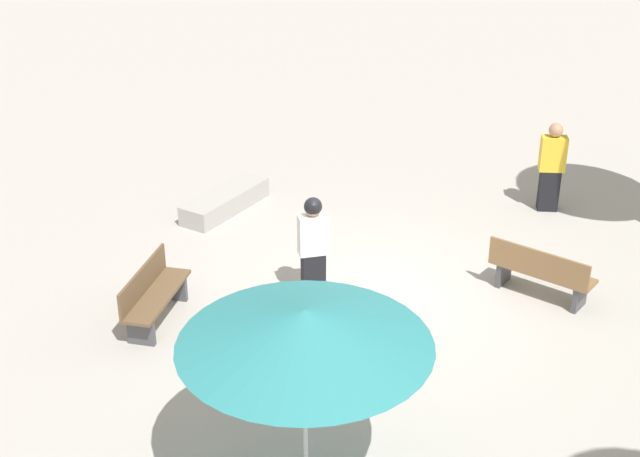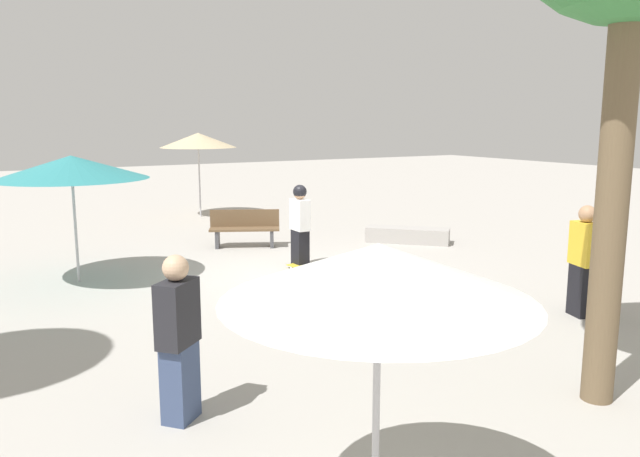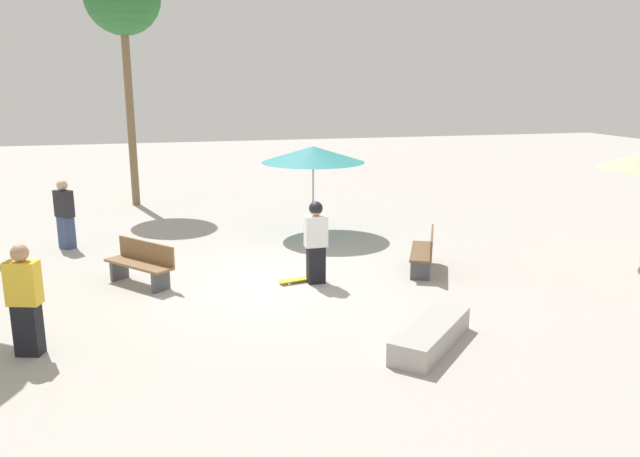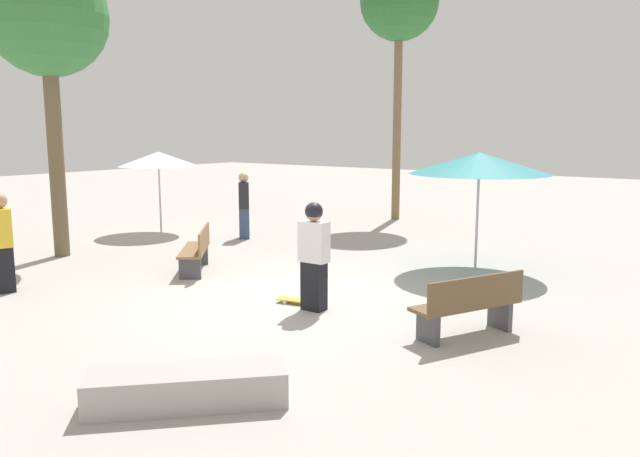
% 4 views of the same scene
% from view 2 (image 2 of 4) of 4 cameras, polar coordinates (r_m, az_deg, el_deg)
% --- Properties ---
extents(ground_plane, '(60.00, 60.00, 0.00)m').
position_cam_2_polar(ground_plane, '(11.74, -1.22, -4.41)').
color(ground_plane, '#ADA8A0').
extents(skater_main, '(0.44, 0.27, 1.65)m').
position_cam_2_polar(skater_main, '(12.35, -1.84, 0.51)').
color(skater_main, black).
rests_on(skater_main, ground_plane).
extents(skateboard, '(0.82, 0.37, 0.07)m').
position_cam_2_polar(skateboard, '(12.17, -1.56, -3.62)').
color(skateboard, gold).
rests_on(skateboard, ground_plane).
extents(concrete_ledge, '(1.80, 1.81, 0.36)m').
position_cam_2_polar(concrete_ledge, '(15.07, 8.01, -0.60)').
color(concrete_ledge, '#A8A39E').
rests_on(concrete_ledge, ground_plane).
extents(bench_near, '(1.37, 1.51, 0.85)m').
position_cam_2_polar(bench_near, '(9.25, 3.77, -5.66)').
color(bench_near, '#47474C').
rests_on(bench_near, ground_plane).
extents(bench_far, '(1.08, 1.63, 0.85)m').
position_cam_2_polar(bench_far, '(14.49, -6.90, -0.01)').
color(bench_far, '#47474C').
rests_on(bench_far, ground_plane).
extents(shade_umbrella_white, '(2.06, 2.06, 2.14)m').
position_cam_2_polar(shade_umbrella_white, '(4.00, 5.37, -4.08)').
color(shade_umbrella_white, '#B7B7BC').
rests_on(shade_umbrella_white, ground_plane).
extents(shade_umbrella_teal, '(2.67, 2.67, 2.29)m').
position_cam_2_polar(shade_umbrella_teal, '(11.86, -21.78, 5.22)').
color(shade_umbrella_teal, '#B7B7BC').
rests_on(shade_umbrella_teal, ground_plane).
extents(shade_umbrella_tan, '(2.27, 2.27, 2.52)m').
position_cam_2_polar(shade_umbrella_tan, '(19.11, -11.08, 7.92)').
color(shade_umbrella_tan, '#B7B7BC').
rests_on(shade_umbrella_tan, ground_plane).
extents(bystander_watching, '(0.49, 0.50, 1.66)m').
position_cam_2_polar(bystander_watching, '(6.23, -12.81, -9.85)').
color(bystander_watching, '#38476B').
rests_on(bystander_watching, ground_plane).
extents(bystander_far, '(0.51, 0.38, 1.67)m').
position_cam_2_polar(bystander_far, '(10.05, 22.99, -2.78)').
color(bystander_far, black).
rests_on(bystander_far, ground_plane).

